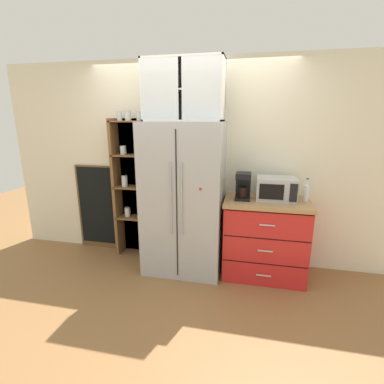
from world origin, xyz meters
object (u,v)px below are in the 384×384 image
refrigerator (184,199)px  bottle_clear (306,191)px  microwave (276,189)px  coffee_maker (243,186)px  mug_charcoal (268,197)px  bottle_green (268,190)px  chalkboard_menu (98,207)px

refrigerator → bottle_clear: bearing=3.6°
refrigerator → microwave: bearing=4.6°
coffee_maker → mug_charcoal: 0.30m
coffee_maker → bottle_green: coffee_maker is taller
refrigerator → bottle_clear: size_ratio=6.83×
coffee_maker → bottle_clear: 0.70m
refrigerator → mug_charcoal: bearing=1.3°
bottle_green → chalkboard_menu: (-2.32, 0.20, -0.44)m
bottle_clear → microwave: bearing=-179.7°
coffee_maker → bottle_green: 0.29m
refrigerator → bottle_green: bearing=5.9°
refrigerator → mug_charcoal: 0.98m
coffee_maker → bottle_clear: bearing=3.6°
bottle_clear → bottle_green: (-0.42, 0.01, -0.01)m
bottle_clear → bottle_green: 0.42m
bottle_green → refrigerator: bearing=-174.1°
coffee_maker → mug_charcoal: (0.28, -0.02, -0.11)m
mug_charcoal → chalkboard_menu: chalkboard_menu is taller
mug_charcoal → bottle_clear: 0.43m
microwave → mug_charcoal: 0.14m
coffee_maker → chalkboard_menu: 2.11m
coffee_maker → bottle_clear: size_ratio=1.17×
bottle_clear → bottle_green: size_ratio=1.04×
bottle_green → mug_charcoal: bearing=-88.5°
chalkboard_menu → microwave: bearing=-5.2°
mug_charcoal → chalkboard_menu: 2.36m
refrigerator → chalkboard_menu: bearing=167.2°
coffee_maker → bottle_green: size_ratio=1.22×
mug_charcoal → bottle_clear: size_ratio=0.40×
bottle_clear → refrigerator: bearing=-176.4°
refrigerator → bottle_clear: (1.39, 0.09, 0.15)m
microwave → coffee_maker: (-0.37, -0.04, 0.03)m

